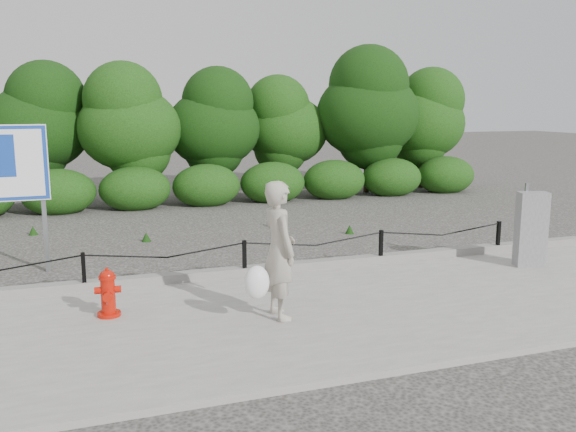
# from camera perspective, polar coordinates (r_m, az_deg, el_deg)

# --- Properties ---
(ground) EXTENTS (90.00, 90.00, 0.00)m
(ground) POSITION_cam_1_polar(r_m,az_deg,el_deg) (10.11, -4.07, -6.06)
(ground) COLOR #2D2B28
(ground) RESTS_ON ground
(sidewalk) EXTENTS (14.00, 4.00, 0.08)m
(sidewalk) POSITION_cam_1_polar(r_m,az_deg,el_deg) (8.28, -0.37, -9.52)
(sidewalk) COLOR gray
(sidewalk) RESTS_ON ground
(curb) EXTENTS (14.00, 0.22, 0.14)m
(curb) POSITION_cam_1_polar(r_m,az_deg,el_deg) (10.12, -4.15, -5.17)
(curb) COLOR slate
(curb) RESTS_ON sidewalk
(chain_barrier) EXTENTS (10.06, 0.06, 0.60)m
(chain_barrier) POSITION_cam_1_polar(r_m,az_deg,el_deg) (9.99, -4.10, -3.55)
(chain_barrier) COLOR black
(chain_barrier) RESTS_ON sidewalk
(treeline) EXTENTS (20.21, 3.54, 4.61)m
(treeline) POSITION_cam_1_polar(r_m,az_deg,el_deg) (18.58, -9.25, 8.90)
(treeline) COLOR black
(treeline) RESTS_ON ground
(fire_hydrant) EXTENTS (0.35, 0.36, 0.66)m
(fire_hydrant) POSITION_cam_1_polar(r_m,az_deg,el_deg) (8.48, -16.49, -6.95)
(fire_hydrant) COLOR #BE1307
(fire_hydrant) RESTS_ON sidewalk
(pedestrian) EXTENTS (0.76, 0.70, 1.82)m
(pedestrian) POSITION_cam_1_polar(r_m,az_deg,el_deg) (7.94, -0.97, -3.39)
(pedestrian) COLOR #A49B8D
(pedestrian) RESTS_ON sidewalk
(utility_cabinet) EXTENTS (0.56, 0.43, 1.43)m
(utility_cabinet) POSITION_cam_1_polar(r_m,az_deg,el_deg) (11.36, 21.78, -1.15)
(utility_cabinet) COLOR gray
(utility_cabinet) RESTS_ON sidewalk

